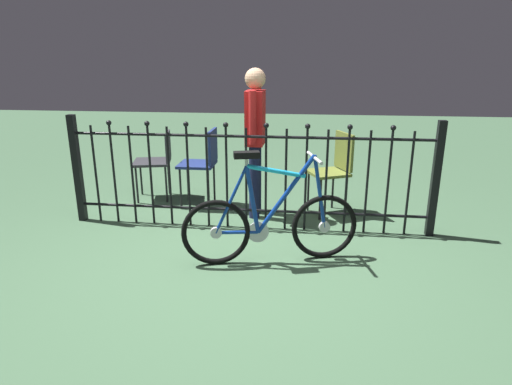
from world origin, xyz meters
The scene contains 7 objects.
ground_plane centered at (0.00, 0.00, 0.00)m, with size 20.00×20.00×0.00m, color #426546.
iron_fence centered at (-0.05, 0.82, 0.56)m, with size 3.60×0.07×1.11m.
bicycle centered at (0.29, 0.09, 0.34)m, with size 1.44×0.49×0.95m.
chair_olive centered at (0.87, 1.35, 0.54)m, with size 0.50×0.50×0.89m.
chair_navy centered at (-0.59, 1.43, 0.55)m, with size 0.40×0.40×0.89m.
chair_charcoal centered at (-1.19, 1.64, 0.50)m, with size 0.51×0.51×0.81m.
person_visitor centered at (0.03, 1.19, 0.92)m, with size 0.21×0.48×1.55m.
Camera 1 is at (0.55, -3.24, 1.65)m, focal length 30.43 mm.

